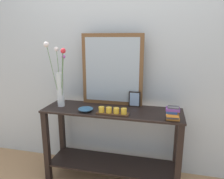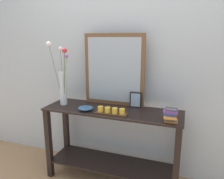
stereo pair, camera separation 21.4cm
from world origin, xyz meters
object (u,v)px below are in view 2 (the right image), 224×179
Objects in this scene: mirror_leaning at (114,70)px; candle_tray at (111,111)px; tall_vase_left at (62,81)px; console_table at (112,138)px; book_stack at (171,115)px; picture_frame_small at (136,100)px; decorative_bowl at (86,108)px.

mirror_leaning reaches higher than candle_tray.
tall_vase_left is at bearing -158.27° from mirror_leaning.
console_table is at bearing -76.56° from mirror_leaning.
console_table is 0.73m from mirror_leaning.
tall_vase_left is 1.18m from book_stack.
tall_vase_left is 0.81m from picture_frame_small.
picture_frame_small is 0.53m from decorative_bowl.
tall_vase_left is (-0.52, -0.21, -0.12)m from mirror_leaning.
candle_tray reaches higher than decorative_bowl.
tall_vase_left is (-0.56, -0.02, 0.59)m from console_table.
tall_vase_left is at bearing 169.54° from candle_tray.
picture_frame_small is 0.49m from book_stack.
console_table is at bearing 24.67° from decorative_bowl.
picture_frame_small is (0.26, -0.04, -0.30)m from mirror_leaning.
mirror_leaning is 2.41× the size of candle_tray.
mirror_leaning reaches higher than decorative_bowl.
mirror_leaning is at bearing 104.50° from candle_tray.
mirror_leaning reaches higher than console_table.
mirror_leaning is 4.62× the size of picture_frame_small.
mirror_leaning is 1.12× the size of tall_vase_left.
tall_vase_left is 5.30× the size of book_stack.
picture_frame_small is at bearing 12.31° from tall_vase_left.
picture_frame_small is 1.29× the size of book_stack.
mirror_leaning is at bearing 171.58° from picture_frame_small.
candle_tray is 0.28m from decorative_bowl.
picture_frame_small is at bearing 142.02° from book_stack.
mirror_leaning is at bearing 103.44° from console_table.
console_table is 0.44m from decorative_bowl.
decorative_bowl reaches higher than console_table.
candle_tray is (0.60, -0.11, -0.24)m from tall_vase_left.
candle_tray is 0.33m from picture_frame_small.
candle_tray is 1.91× the size of picture_frame_small.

